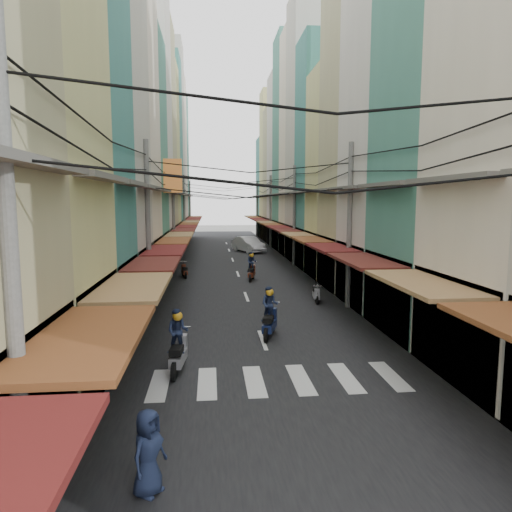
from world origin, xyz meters
TOP-DOWN VIEW (x-y plane):
  - ground at (0.00, 0.00)m, footprint 160.00×160.00m
  - road at (0.00, 20.00)m, footprint 10.00×80.00m
  - sidewalk_left at (-6.50, 20.00)m, footprint 3.00×80.00m
  - sidewalk_right at (6.50, 20.00)m, footprint 3.00×80.00m
  - crosswalk at (-0.00, -6.00)m, footprint 7.55×2.40m
  - building_row_left at (-7.92, 16.56)m, footprint 7.80×67.67m
  - building_row_right at (7.92, 16.45)m, footprint 7.80×68.98m
  - utility_poles at (0.00, 15.01)m, footprint 10.20×66.13m
  - white_car at (1.96, 28.03)m, footprint 6.16×4.28m
  - bicycle at (7.50, -1.22)m, footprint 1.73×0.73m
  - moving_scooters at (-0.66, 2.32)m, footprint 7.70×19.72m
  - parked_scooters at (3.79, -3.41)m, footprint 13.42×11.39m
  - pedestrians at (-3.53, 1.92)m, footprint 12.35×24.97m
  - market_umbrella at (6.40, -4.67)m, footprint 2.14×2.14m
  - traffic_sign at (5.66, -2.93)m, footprint 0.10×0.60m

SIDE VIEW (x-z plane):
  - ground at x=0.00m, z-range 0.00..0.00m
  - white_car at x=1.96m, z-range -1.01..1.01m
  - bicycle at x=7.50m, z-range -0.59..0.59m
  - road at x=0.00m, z-range 0.00..0.02m
  - crosswalk at x=0.00m, z-range 0.02..0.03m
  - sidewalk_left at x=-6.50m, z-range 0.00..0.06m
  - sidewalk_right at x=6.50m, z-range 0.00..0.06m
  - parked_scooters at x=3.79m, z-range -0.01..0.92m
  - moving_scooters at x=-0.66m, z-range -0.42..1.59m
  - pedestrians at x=-3.53m, z-range -0.08..2.13m
  - market_umbrella at x=6.40m, z-range 0.86..3.12m
  - traffic_sign at x=5.66m, z-range 0.61..3.37m
  - utility_poles at x=0.00m, z-range 2.49..10.69m
  - building_row_right at x=7.92m, z-range -1.89..20.71m
  - building_row_left at x=-7.92m, z-range -2.07..21.63m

